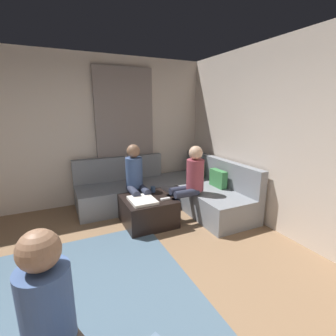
{
  "coord_description": "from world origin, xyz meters",
  "views": [
    {
      "loc": [
        1.72,
        0.04,
        1.77
      ],
      "look_at": [
        -1.63,
        1.63,
        0.85
      ],
      "focal_mm": 25.92,
      "sensor_mm": 36.0,
      "label": 1
    }
  ],
  "objects_px": {
    "game_remote": "(165,199)",
    "person_on_couch_back": "(190,180)",
    "coffee_mug": "(153,189)",
    "person_on_couch_side": "(136,178)",
    "sectional_couch": "(170,191)",
    "person_on_armchair": "(56,330)",
    "ottoman": "(148,211)"
  },
  "relations": [
    {
      "from": "person_on_couch_back",
      "to": "person_on_armchair",
      "type": "relative_size",
      "value": 1.02
    },
    {
      "from": "ottoman",
      "to": "person_on_couch_back",
      "type": "relative_size",
      "value": 0.63
    },
    {
      "from": "coffee_mug",
      "to": "person_on_couch_side",
      "type": "bearing_deg",
      "value": -115.98
    },
    {
      "from": "coffee_mug",
      "to": "game_remote",
      "type": "relative_size",
      "value": 0.63
    },
    {
      "from": "sectional_couch",
      "to": "person_on_couch_side",
      "type": "height_order",
      "value": "person_on_couch_side"
    },
    {
      "from": "sectional_couch",
      "to": "game_remote",
      "type": "height_order",
      "value": "sectional_couch"
    },
    {
      "from": "coffee_mug",
      "to": "person_on_couch_back",
      "type": "height_order",
      "value": "person_on_couch_back"
    },
    {
      "from": "coffee_mug",
      "to": "ottoman",
      "type": "bearing_deg",
      "value": -39.29
    },
    {
      "from": "game_remote",
      "to": "person_on_couch_back",
      "type": "relative_size",
      "value": 0.12
    },
    {
      "from": "sectional_couch",
      "to": "person_on_armchair",
      "type": "xyz_separation_m",
      "value": [
        2.62,
        -1.93,
        0.36
      ]
    },
    {
      "from": "coffee_mug",
      "to": "person_on_armchair",
      "type": "height_order",
      "value": "person_on_armchair"
    },
    {
      "from": "sectional_couch",
      "to": "coffee_mug",
      "type": "distance_m",
      "value": 0.54
    },
    {
      "from": "sectional_couch",
      "to": "game_remote",
      "type": "relative_size",
      "value": 17.0
    },
    {
      "from": "sectional_couch",
      "to": "game_remote",
      "type": "xyz_separation_m",
      "value": [
        0.67,
        -0.4,
        0.15
      ]
    },
    {
      "from": "game_remote",
      "to": "person_on_couch_back",
      "type": "height_order",
      "value": "person_on_couch_back"
    },
    {
      "from": "coffee_mug",
      "to": "person_on_couch_back",
      "type": "xyz_separation_m",
      "value": [
        0.35,
        0.49,
        0.19
      ]
    },
    {
      "from": "sectional_couch",
      "to": "coffee_mug",
      "type": "relative_size",
      "value": 26.84
    },
    {
      "from": "coffee_mug",
      "to": "person_on_couch_side",
      "type": "xyz_separation_m",
      "value": [
        -0.12,
        -0.25,
        0.19
      ]
    },
    {
      "from": "coffee_mug",
      "to": "sectional_couch",
      "type": "bearing_deg",
      "value": 121.55
    },
    {
      "from": "sectional_couch",
      "to": "person_on_couch_side",
      "type": "xyz_separation_m",
      "value": [
        0.15,
        -0.68,
        0.38
      ]
    },
    {
      "from": "game_remote",
      "to": "coffee_mug",
      "type": "bearing_deg",
      "value": -174.29
    },
    {
      "from": "sectional_couch",
      "to": "person_on_couch_side",
      "type": "distance_m",
      "value": 0.79
    },
    {
      "from": "ottoman",
      "to": "person_on_couch_side",
      "type": "height_order",
      "value": "person_on_couch_side"
    },
    {
      "from": "person_on_armchair",
      "to": "sectional_couch",
      "type": "bearing_deg",
      "value": -148.23
    },
    {
      "from": "person_on_couch_side",
      "to": "coffee_mug",
      "type": "bearing_deg",
      "value": 154.02
    },
    {
      "from": "game_remote",
      "to": "person_on_couch_back",
      "type": "bearing_deg",
      "value": 96.02
    },
    {
      "from": "coffee_mug",
      "to": "game_remote",
      "type": "xyz_separation_m",
      "value": [
        0.4,
        0.04,
        -0.04
      ]
    },
    {
      "from": "person_on_couch_back",
      "to": "person_on_couch_side",
      "type": "xyz_separation_m",
      "value": [
        -0.47,
        -0.74,
        0.0
      ]
    },
    {
      "from": "coffee_mug",
      "to": "person_on_couch_side",
      "type": "distance_m",
      "value": 0.33
    },
    {
      "from": "ottoman",
      "to": "coffee_mug",
      "type": "distance_m",
      "value": 0.38
    },
    {
      "from": "person_on_couch_side",
      "to": "ottoman",
      "type": "bearing_deg",
      "value": 100.93
    },
    {
      "from": "ottoman",
      "to": "game_remote",
      "type": "xyz_separation_m",
      "value": [
        0.18,
        0.22,
        0.22
      ]
    }
  ]
}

